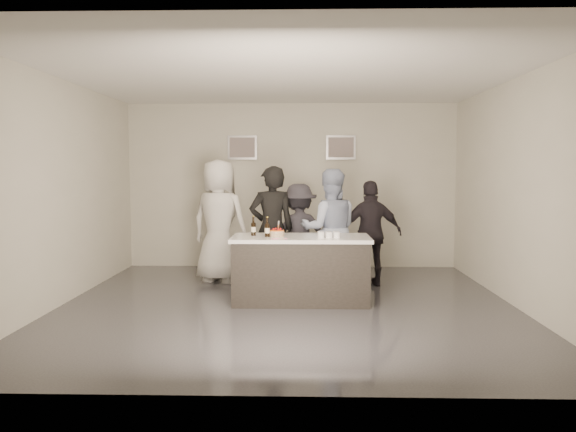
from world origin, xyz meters
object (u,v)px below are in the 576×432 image
(cake, at_px, (277,234))
(person_main_blue, at_px, (330,229))
(bar_counter, at_px, (301,269))
(person_guest_left, at_px, (219,221))
(person_guest_right, at_px, (371,233))
(beer_bottle_a, at_px, (253,226))
(person_main_black, at_px, (272,229))
(person_guest_back, at_px, (299,233))
(beer_bottle_b, at_px, (267,227))

(cake, bearing_deg, person_main_blue, 48.95)
(bar_counter, distance_m, cake, 0.58)
(person_guest_left, height_order, person_guest_right, person_guest_left)
(person_guest_right, bearing_deg, beer_bottle_a, 24.93)
(bar_counter, height_order, cake, cake)
(person_guest_left, bearing_deg, person_main_black, 164.66)
(person_guest_left, height_order, person_guest_back, person_guest_left)
(beer_bottle_a, bearing_deg, person_main_black, 71.75)
(person_guest_left, xyz_separation_m, person_guest_right, (2.39, -0.24, -0.16))
(person_guest_left, bearing_deg, bar_counter, 154.70)
(bar_counter, relative_size, person_guest_right, 1.14)
(beer_bottle_a, height_order, person_main_blue, person_main_blue)
(beer_bottle_a, xyz_separation_m, person_main_blue, (1.08, 0.79, -0.12))
(person_guest_right, bearing_deg, bar_counter, 39.50)
(person_main_blue, bearing_deg, beer_bottle_b, 43.64)
(bar_counter, relative_size, person_main_black, 1.00)
(person_main_blue, distance_m, person_guest_left, 1.81)
(beer_bottle_a, relative_size, person_guest_back, 0.16)
(cake, bearing_deg, person_guest_right, 38.76)
(beer_bottle_b, height_order, person_main_black, person_main_black)
(bar_counter, bearing_deg, person_main_blue, 63.03)
(beer_bottle_b, distance_m, person_main_blue, 1.28)
(beer_bottle_b, relative_size, person_main_blue, 0.14)
(bar_counter, relative_size, beer_bottle_a, 7.15)
(bar_counter, distance_m, person_guest_right, 1.60)
(cake, xyz_separation_m, person_guest_back, (0.29, 1.33, -0.15))
(cake, distance_m, person_guest_back, 1.37)
(person_main_black, xyz_separation_m, person_guest_right, (1.52, 0.40, -0.11))
(person_guest_back, bearing_deg, person_main_blue, 119.35)
(bar_counter, distance_m, person_main_black, 0.96)
(person_guest_left, bearing_deg, person_main_blue, -175.29)
(person_main_black, height_order, person_guest_back, person_main_black)
(bar_counter, height_order, person_main_black, person_main_black)
(cake, distance_m, person_main_black, 0.74)
(bar_counter, bearing_deg, beer_bottle_a, 174.26)
(cake, relative_size, person_main_black, 0.11)
(person_main_blue, xyz_separation_m, person_guest_right, (0.65, 0.26, -0.09))
(beer_bottle_b, bearing_deg, person_guest_left, 121.11)
(cake, relative_size, beer_bottle_b, 0.76)
(beer_bottle_b, bearing_deg, bar_counter, 8.52)
(person_guest_right, bearing_deg, person_main_black, 8.43)
(beer_bottle_b, height_order, person_main_blue, person_main_blue)
(cake, bearing_deg, beer_bottle_b, -157.91)
(person_main_blue, bearing_deg, person_main_black, 6.48)
(cake, xyz_separation_m, person_guest_left, (-0.98, 1.36, 0.04))
(bar_counter, height_order, person_guest_back, person_guest_back)
(beer_bottle_a, xyz_separation_m, person_guest_back, (0.61, 1.25, -0.24))
(beer_bottle_a, relative_size, person_main_black, 0.14)
(cake, height_order, person_main_blue, person_main_blue)
(beer_bottle_b, xyz_separation_m, person_guest_back, (0.42, 1.39, -0.24))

